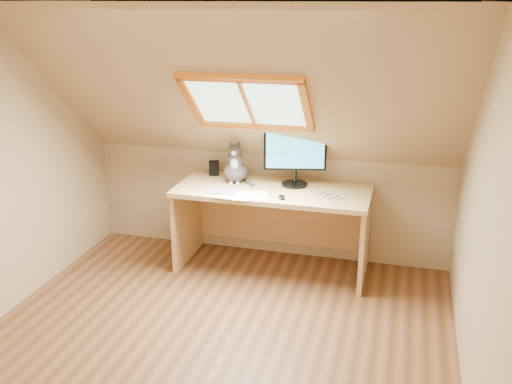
% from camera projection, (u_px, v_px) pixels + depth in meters
% --- Properties ---
extents(ground, '(3.50, 3.50, 0.00)m').
position_uv_depth(ground, '(210.00, 348.00, 4.16)').
color(ground, brown).
rests_on(ground, ground).
extents(room_shell, '(3.52, 3.52, 2.41)m').
position_uv_depth(room_shell, '(199.00, 163.00, 3.61)').
color(room_shell, tan).
rests_on(room_shell, ground).
extents(desk, '(1.75, 0.76, 0.80)m').
position_uv_depth(desk, '(274.00, 210.00, 5.27)').
color(desk, tan).
rests_on(desk, ground).
extents(monitor, '(0.56, 0.24, 0.52)m').
position_uv_depth(monitor, '(295.00, 154.00, 5.10)').
color(monitor, black).
rests_on(monitor, desk).
extents(cat, '(0.26, 0.30, 0.41)m').
position_uv_depth(cat, '(235.00, 167.00, 5.25)').
color(cat, '#403B39').
rests_on(cat, desk).
extents(desk_speaker, '(0.12, 0.12, 0.13)m').
position_uv_depth(desk_speaker, '(214.00, 168.00, 5.49)').
color(desk_speaker, black).
rests_on(desk_speaker, desk).
extents(graphics_tablet, '(0.30, 0.23, 0.01)m').
position_uv_depth(graphics_tablet, '(223.00, 191.00, 5.03)').
color(graphics_tablet, '#B2B2B7').
rests_on(graphics_tablet, desk).
extents(mouse, '(0.08, 0.11, 0.03)m').
position_uv_depth(mouse, '(282.00, 197.00, 4.86)').
color(mouse, black).
rests_on(mouse, desk).
extents(papers, '(0.35, 0.30, 0.01)m').
position_uv_depth(papers, '(245.00, 195.00, 4.94)').
color(papers, white).
rests_on(papers, desk).
extents(cables, '(0.51, 0.26, 0.01)m').
position_uv_depth(cables, '(319.00, 196.00, 4.91)').
color(cables, silver).
rests_on(cables, desk).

